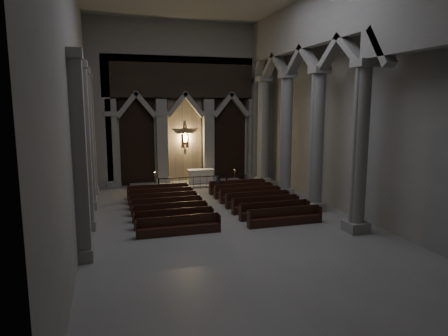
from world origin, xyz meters
The scene contains 11 objects.
room centered at (0.00, 0.00, 7.60)m, with size 24.00×24.10×12.00m.
sanctuary_wall centered at (0.00, 11.54, 6.62)m, with size 14.00×0.77×12.00m.
right_arcade centered at (5.50, 1.33, 7.83)m, with size 1.00×24.00×12.00m.
left_pilasters centered at (-6.75, 3.50, 3.91)m, with size 0.60×13.00×8.03m.
sanctuary_step centered at (0.00, 10.60, 0.07)m, with size 8.50×2.60×0.15m, color gray.
altar centered at (0.97, 10.68, 0.65)m, with size 1.97×0.79×1.00m.
altar_rail centered at (0.00, 8.84, 0.65)m, with size 4.99×0.09×0.98m.
candle_stand_left centered at (-2.66, 9.21, 0.37)m, with size 0.23×0.23×1.36m.
candle_stand_right centered at (3.22, 9.32, 0.34)m, with size 0.21×0.21×1.26m.
pews centered at (0.00, 3.27, 0.29)m, with size 9.35×8.08×0.88m.
worshipper centered at (1.27, 6.79, 0.66)m, with size 0.48×0.31×1.31m, color black.
Camera 1 is at (-5.73, -18.35, 6.06)m, focal length 32.00 mm.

